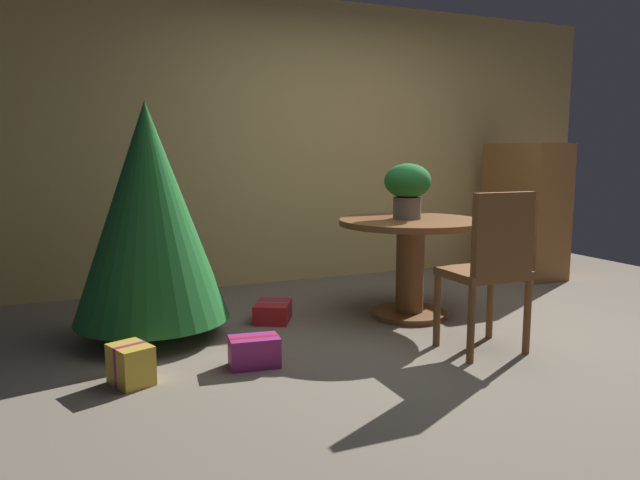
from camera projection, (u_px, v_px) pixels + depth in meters
ground_plane at (462, 340)px, 3.80m from camera, size 6.60×6.60×0.00m
back_wall_panel at (326, 143)px, 5.62m from camera, size 6.00×0.10×2.60m
round_dining_table at (410, 250)px, 4.30m from camera, size 1.04×1.04×0.72m
flower_vase at (407, 186)px, 4.27m from camera, size 0.34×0.34×0.40m
wooden_chair_near at (491, 263)px, 3.48m from camera, size 0.45×0.38×0.98m
holiday_tree at (149, 212)px, 3.75m from camera, size 0.99×0.99×1.52m
gift_box_red at (273, 312)px, 4.24m from camera, size 0.36×0.38×0.14m
gift_box_purple at (254, 352)px, 3.33m from camera, size 0.30×0.20×0.17m
gift_box_gold at (131, 364)px, 3.07m from camera, size 0.24×0.27×0.21m
wooden_cabinet at (525, 210)px, 5.78m from camera, size 0.45×0.81×1.29m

